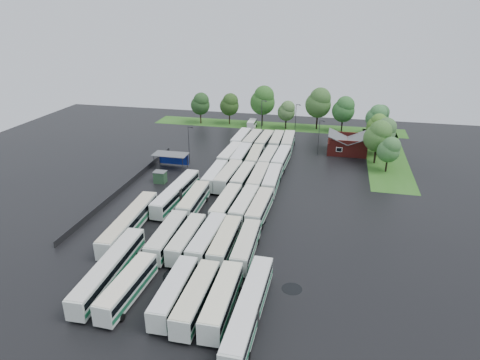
% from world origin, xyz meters
% --- Properties ---
extents(ground, '(160.00, 160.00, 0.00)m').
position_xyz_m(ground, '(0.00, 0.00, 0.00)').
color(ground, black).
rests_on(ground, ground).
extents(brick_building, '(10.07, 8.60, 5.39)m').
position_xyz_m(brick_building, '(24.00, 42.77, 1.87)').
color(brick_building, maroon).
rests_on(brick_building, ground).
extents(wash_shed, '(8.20, 4.20, 3.58)m').
position_xyz_m(wash_shed, '(-17.20, 22.02, 2.99)').
color(wash_shed, '#2D2D30').
rests_on(wash_shed, ground).
extents(utility_hut, '(2.70, 2.20, 2.62)m').
position_xyz_m(utility_hut, '(-16.20, 12.60, 1.32)').
color(utility_hut, '#244629').
rests_on(utility_hut, ground).
extents(grass_strip_north, '(80.00, 10.00, 0.01)m').
position_xyz_m(grass_strip_north, '(2.00, 64.80, 0.01)').
color(grass_strip_north, '#2B611A').
rests_on(grass_strip_north, ground).
extents(grass_strip_east, '(10.00, 50.00, 0.01)m').
position_xyz_m(grass_strip_east, '(34.00, 42.80, 0.01)').
color(grass_strip_east, '#2B611A').
rests_on(grass_strip_east, ground).
extents(west_fence, '(0.10, 50.00, 1.20)m').
position_xyz_m(west_fence, '(-22.20, 8.00, 0.60)').
color(west_fence, '#2D2D30').
rests_on(west_fence, ground).
extents(bus_r0c0, '(3.19, 12.75, 3.52)m').
position_xyz_m(bus_r0c0, '(-4.60, -26.15, 1.94)').
color(bus_r0c0, silver).
rests_on(bus_r0c0, ground).
extents(bus_r0c2, '(2.92, 12.71, 3.53)m').
position_xyz_m(bus_r0c2, '(1.81, -25.72, 1.94)').
color(bus_r0c2, silver).
rests_on(bus_r0c2, ground).
extents(bus_r0c3, '(2.75, 12.89, 3.59)m').
position_xyz_m(bus_r0c3, '(5.03, -26.26, 1.97)').
color(bus_r0c3, silver).
rests_on(bus_r0c3, ground).
extents(bus_r0c4, '(2.99, 13.13, 3.64)m').
position_xyz_m(bus_r0c4, '(8.33, -26.00, 2.00)').
color(bus_r0c4, silver).
rests_on(bus_r0c4, ground).
extents(bus_r1c0, '(3.02, 13.03, 3.61)m').
position_xyz_m(bus_r1c0, '(-4.42, -12.59, 1.99)').
color(bus_r1c0, silver).
rests_on(bus_r1c0, ground).
extents(bus_r1c1, '(2.70, 12.44, 3.46)m').
position_xyz_m(bus_r1c1, '(-1.18, -12.42, 1.90)').
color(bus_r1c1, silver).
rests_on(bus_r1c1, ground).
extents(bus_r1c2, '(3.07, 13.15, 3.64)m').
position_xyz_m(bus_r1c2, '(2.13, -12.10, 2.00)').
color(bus_r1c2, silver).
rests_on(bus_r1c2, ground).
extents(bus_r1c3, '(2.88, 12.78, 3.55)m').
position_xyz_m(bus_r1c3, '(5.11, -12.19, 1.95)').
color(bus_r1c3, silver).
rests_on(bus_r1c3, ground).
extents(bus_r1c4, '(2.96, 12.50, 3.46)m').
position_xyz_m(bus_r1c4, '(8.54, -12.45, 1.90)').
color(bus_r1c4, silver).
rests_on(bus_r1c4, ground).
extents(bus_r2c0, '(2.99, 12.92, 3.58)m').
position_xyz_m(bus_r2c0, '(-4.55, 1.16, 1.97)').
color(bus_r2c0, silver).
rests_on(bus_r2c0, ground).
extents(bus_r2c2, '(3.16, 13.15, 3.64)m').
position_xyz_m(bus_r2c2, '(1.85, 1.05, 2.00)').
color(bus_r2c2, silver).
rests_on(bus_r2c2, ground).
extents(bus_r2c3, '(3.22, 13.01, 3.60)m').
position_xyz_m(bus_r2c3, '(5.26, 1.45, 1.98)').
color(bus_r2c3, silver).
rests_on(bus_r2c3, ground).
extents(bus_r2c4, '(3.12, 12.87, 3.56)m').
position_xyz_m(bus_r2c4, '(8.26, 0.88, 1.96)').
color(bus_r2c4, silver).
rests_on(bus_r2c4, ground).
extents(bus_r3c0, '(2.68, 12.48, 3.47)m').
position_xyz_m(bus_r3c0, '(-4.23, 14.58, 1.91)').
color(bus_r3c0, silver).
rests_on(bus_r3c0, ground).
extents(bus_r3c1, '(3.33, 13.18, 3.64)m').
position_xyz_m(bus_r3c1, '(-1.18, 14.70, 2.00)').
color(bus_r3c1, silver).
rests_on(bus_r3c1, ground).
extents(bus_r3c2, '(2.98, 12.45, 3.45)m').
position_xyz_m(bus_r3c2, '(1.98, 15.09, 1.90)').
color(bus_r3c2, silver).
rests_on(bus_r3c2, ground).
extents(bus_r3c3, '(2.80, 13.02, 3.62)m').
position_xyz_m(bus_r3c3, '(5.39, 14.67, 1.99)').
color(bus_r3c3, silver).
rests_on(bus_r3c3, ground).
extents(bus_r3c4, '(2.99, 12.84, 3.56)m').
position_xyz_m(bus_r3c4, '(8.36, 14.70, 1.96)').
color(bus_r3c4, silver).
rests_on(bus_r3c4, ground).
extents(bus_r4c0, '(3.33, 13.15, 3.63)m').
position_xyz_m(bus_r4c0, '(-4.20, 28.30, 2.00)').
color(bus_r4c0, silver).
rests_on(bus_r4c0, ground).
extents(bus_r4c1, '(2.81, 12.88, 3.58)m').
position_xyz_m(bus_r4c1, '(-1.36, 28.10, 1.97)').
color(bus_r4c1, silver).
rests_on(bus_r4c1, ground).
extents(bus_r4c2, '(3.15, 12.71, 3.51)m').
position_xyz_m(bus_r4c2, '(2.04, 28.05, 1.93)').
color(bus_r4c2, silver).
rests_on(bus_r4c2, ground).
extents(bus_r4c3, '(3.03, 12.59, 3.48)m').
position_xyz_m(bus_r4c3, '(5.35, 28.15, 1.92)').
color(bus_r4c3, silver).
rests_on(bus_r4c3, ground).
extents(bus_r4c4, '(3.22, 13.18, 3.65)m').
position_xyz_m(bus_r4c4, '(8.49, 28.14, 2.01)').
color(bus_r4c4, silver).
rests_on(bus_r4c4, ground).
extents(bus_r5c0, '(3.02, 13.14, 3.64)m').
position_xyz_m(bus_r5c0, '(-4.53, 41.90, 2.00)').
color(bus_r5c0, silver).
rests_on(bus_r5c0, ground).
extents(bus_r5c1, '(3.25, 12.88, 3.56)m').
position_xyz_m(bus_r5c1, '(-1.28, 41.67, 1.96)').
color(bus_r5c1, silver).
rests_on(bus_r5c1, ground).
extents(bus_r5c2, '(3.30, 12.80, 3.53)m').
position_xyz_m(bus_r5c2, '(2.07, 41.70, 1.94)').
color(bus_r5c2, silver).
rests_on(bus_r5c2, ground).
extents(bus_r5c3, '(2.84, 12.59, 3.50)m').
position_xyz_m(bus_r5c3, '(5.31, 42.33, 1.92)').
color(bus_r5c3, silver).
rests_on(bus_r5c3, ground).
extents(bus_r5c4, '(3.21, 13.13, 3.63)m').
position_xyz_m(bus_r5c4, '(8.45, 42.16, 2.00)').
color(bus_r5c4, silver).
rests_on(bus_r5c4, ground).
extents(artic_bus_west_a, '(3.29, 18.93, 3.50)m').
position_xyz_m(artic_bus_west_a, '(-8.96, -22.92, 1.94)').
color(artic_bus_west_a, silver).
rests_on(artic_bus_west_a, ground).
extents(artic_bus_west_b, '(3.49, 18.81, 3.47)m').
position_xyz_m(artic_bus_west_b, '(-9.20, 4.11, 1.93)').
color(artic_bus_west_b, silver).
rests_on(artic_bus_west_b, ground).
extents(artic_bus_west_c, '(3.59, 19.66, 3.63)m').
position_xyz_m(artic_bus_west_c, '(-12.49, -9.65, 2.01)').
color(artic_bus_west_c, silver).
rests_on(artic_bus_west_c, ground).
extents(artic_bus_east, '(2.94, 19.26, 3.57)m').
position_xyz_m(artic_bus_east, '(12.02, -26.85, 1.98)').
color(artic_bus_east, silver).
rests_on(artic_bus_east, ground).
extents(minibus, '(2.33, 5.94, 2.58)m').
position_xyz_m(minibus, '(-5.24, 60.67, 1.43)').
color(minibus, white).
rests_on(minibus, ground).
extents(tree_north_0, '(6.18, 6.18, 10.23)m').
position_xyz_m(tree_north_0, '(-22.77, 62.93, 6.58)').
color(tree_north_0, '#37251A').
rests_on(tree_north_0, ground).
extents(tree_north_1, '(6.16, 6.16, 10.21)m').
position_xyz_m(tree_north_1, '(-13.29, 64.07, 6.57)').
color(tree_north_1, black).
rests_on(tree_north_1, ground).
extents(tree_north_2, '(7.87, 7.87, 13.04)m').
position_xyz_m(tree_north_2, '(-2.43, 64.22, 8.39)').
color(tree_north_2, black).
rests_on(tree_north_2, ground).
extents(tree_north_3, '(5.42, 5.42, 8.98)m').
position_xyz_m(tree_north_3, '(5.42, 62.66, 5.77)').
color(tree_north_3, black).
rests_on(tree_north_3, ground).
extents(tree_north_4, '(7.92, 7.92, 13.12)m').
position_xyz_m(tree_north_4, '(14.99, 64.27, 8.44)').
color(tree_north_4, black).
rests_on(tree_north_4, ground).
extents(tree_north_5, '(6.75, 6.75, 11.18)m').
position_xyz_m(tree_north_5, '(22.67, 62.59, 7.19)').
color(tree_north_5, black).
rests_on(tree_north_5, ground).
extents(tree_north_6, '(5.57, 5.57, 9.22)m').
position_xyz_m(tree_north_6, '(33.26, 62.03, 5.93)').
color(tree_north_6, black).
rests_on(tree_north_6, ground).
extents(tree_east_0, '(5.20, 5.20, 8.61)m').
position_xyz_m(tree_east_0, '(33.16, 30.52, 5.54)').
color(tree_east_0, black).
rests_on(tree_east_0, ground).
extents(tree_east_1, '(6.65, 6.65, 11.01)m').
position_xyz_m(tree_east_1, '(30.90, 35.91, 7.08)').
color(tree_east_1, black).
rests_on(tree_east_1, ground).
extents(tree_east_2, '(6.08, 6.08, 10.08)m').
position_xyz_m(tree_east_2, '(32.94, 42.78, 6.48)').
color(tree_east_2, black).
rests_on(tree_east_2, ground).
extents(tree_east_3, '(5.46, 5.46, 9.04)m').
position_xyz_m(tree_east_3, '(31.79, 51.29, 5.81)').
color(tree_east_3, black).
rests_on(tree_east_3, ground).
extents(tree_east_4, '(5.98, 5.98, 9.90)m').
position_xyz_m(tree_east_4, '(32.04, 58.91, 6.37)').
color(tree_east_4, black).
rests_on(tree_east_4, ground).
extents(lamp_post_ne, '(1.41, 0.28, 9.17)m').
position_xyz_m(lamp_post_ne, '(16.70, 39.55, 5.32)').
color(lamp_post_ne, '#2D2D30').
rests_on(lamp_post_ne, ground).
extents(lamp_post_nw, '(1.44, 0.28, 9.38)m').
position_xyz_m(lamp_post_nw, '(-13.81, 25.73, 5.44)').
color(lamp_post_nw, '#2D2D30').
rests_on(lamp_post_nw, ground).
extents(lamp_post_back_w, '(1.58, 0.31, 10.25)m').
position_xyz_m(lamp_post_back_w, '(-1.05, 55.00, 5.95)').
color(lamp_post_back_w, '#2D2D30').
rests_on(lamp_post_back_w, ground).
extents(lamp_post_back_e, '(1.46, 0.28, 9.48)m').
position_xyz_m(lamp_post_back_e, '(9.05, 55.56, 5.50)').
color(lamp_post_back_e, '#2D2D30').
rests_on(lamp_post_back_e, ground).
extents(puddle_0, '(6.21, 6.21, 0.01)m').
position_xyz_m(puddle_0, '(0.88, -19.59, 0.00)').
color(puddle_0, black).
rests_on(puddle_0, ground).
extents(puddle_1, '(3.05, 3.05, 0.01)m').
position_xyz_m(puddle_1, '(7.89, -22.64, 0.00)').
color(puddle_1, black).
rests_on(puddle_1, ground).
extents(puddle_2, '(5.78, 5.78, 0.01)m').
position_xyz_m(puddle_2, '(-8.65, 1.11, 0.00)').
color(puddle_2, black).
rests_on(puddle_2, ground).
extents(puddle_3, '(3.76, 3.76, 0.01)m').
position_xyz_m(puddle_3, '(7.86, -0.71, 0.00)').
color(puddle_3, black).
rests_on(puddle_3, ground).
extents(puddle_4, '(2.89, 2.89, 0.01)m').
position_xyz_m(puddle_4, '(16.49, -19.11, 0.00)').
color(puddle_4, black).
rests_on(puddle_4, ground).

